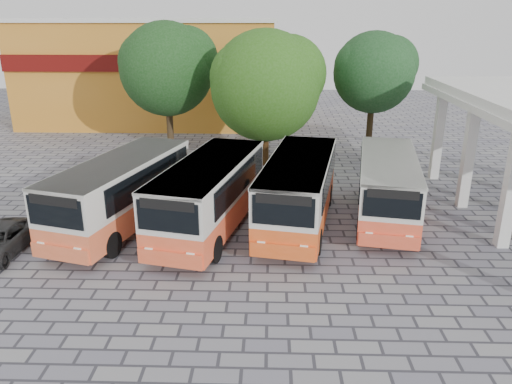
{
  "coord_description": "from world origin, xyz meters",
  "views": [
    {
      "loc": [
        -1.19,
        -16.12,
        8.53
      ],
      "look_at": [
        -1.78,
        3.63,
        1.5
      ],
      "focal_mm": 35.0,
      "sensor_mm": 36.0,
      "label": 1
    }
  ],
  "objects_px": {
    "bus_far_left": "(121,189)",
    "bus_centre_left": "(210,192)",
    "bus_centre_right": "(299,188)",
    "bus_far_right": "(387,184)"
  },
  "relations": [
    {
      "from": "bus_far_right",
      "to": "bus_far_left",
      "type": "bearing_deg",
      "value": -163.22
    },
    {
      "from": "bus_centre_left",
      "to": "bus_far_right",
      "type": "height_order",
      "value": "bus_centre_left"
    },
    {
      "from": "bus_centre_right",
      "to": "bus_far_left",
      "type": "bearing_deg",
      "value": -166.07
    },
    {
      "from": "bus_far_left",
      "to": "bus_far_right",
      "type": "distance_m",
      "value": 11.35
    },
    {
      "from": "bus_far_left",
      "to": "bus_centre_left",
      "type": "relative_size",
      "value": 1.0
    },
    {
      "from": "bus_far_left",
      "to": "bus_far_right",
      "type": "xyz_separation_m",
      "value": [
        11.28,
        1.27,
        -0.09
      ]
    },
    {
      "from": "bus_far_left",
      "to": "bus_centre_right",
      "type": "bearing_deg",
      "value": 19.27
    },
    {
      "from": "bus_far_left",
      "to": "bus_centre_left",
      "type": "xyz_separation_m",
      "value": [
        3.72,
        -0.24,
        0.01
      ]
    },
    {
      "from": "bus_centre_right",
      "to": "bus_far_right",
      "type": "relative_size",
      "value": 1.06
    },
    {
      "from": "bus_far_left",
      "to": "bus_centre_left",
      "type": "height_order",
      "value": "bus_centre_left"
    }
  ]
}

